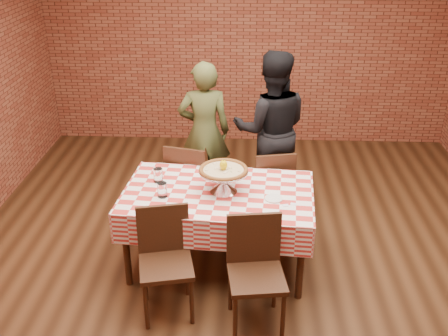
{
  "coord_description": "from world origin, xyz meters",
  "views": [
    {
      "loc": [
        -0.02,
        -3.98,
        2.95
      ],
      "look_at": [
        -0.21,
        0.13,
        0.93
      ],
      "focal_mm": 41.72,
      "sensor_mm": 36.0,
      "label": 1
    }
  ],
  "objects_px": {
    "chair_far_right": "(270,187)",
    "diner_black": "(271,129)",
    "table": "(218,228)",
    "pizza": "(223,170)",
    "chair_near_right": "(257,278)",
    "diner_olive": "(204,132)",
    "water_glass_right": "(158,175)",
    "chair_near_left": "(166,266)",
    "pizza_stand": "(223,181)",
    "condiment_caddy": "(225,169)",
    "water_glass_left": "(162,190)",
    "chair_far_left": "(192,182)"
  },
  "relations": [
    {
      "from": "pizza_stand",
      "to": "water_glass_right",
      "type": "distance_m",
      "value": 0.62
    },
    {
      "from": "table",
      "to": "pizza",
      "type": "xyz_separation_m",
      "value": [
        0.05,
        0.01,
        0.58
      ]
    },
    {
      "from": "pizza_stand",
      "to": "diner_olive",
      "type": "xyz_separation_m",
      "value": [
        -0.27,
        1.29,
        -0.07
      ]
    },
    {
      "from": "water_glass_left",
      "to": "diner_olive",
      "type": "bearing_deg",
      "value": 80.13
    },
    {
      "from": "chair_near_left",
      "to": "diner_black",
      "type": "relative_size",
      "value": 0.52
    },
    {
      "from": "chair_near_right",
      "to": "table",
      "type": "bearing_deg",
      "value": 105.06
    },
    {
      "from": "pizza_stand",
      "to": "diner_black",
      "type": "xyz_separation_m",
      "value": [
        0.46,
        1.22,
        0.0
      ]
    },
    {
      "from": "chair_near_right",
      "to": "chair_far_left",
      "type": "distance_m",
      "value": 1.68
    },
    {
      "from": "chair_near_right",
      "to": "diner_olive",
      "type": "height_order",
      "value": "diner_olive"
    },
    {
      "from": "diner_olive",
      "to": "water_glass_right",
      "type": "bearing_deg",
      "value": 67.67
    },
    {
      "from": "water_glass_left",
      "to": "water_glass_right",
      "type": "bearing_deg",
      "value": 106.09
    },
    {
      "from": "pizza_stand",
      "to": "pizza",
      "type": "relative_size",
      "value": 1.03
    },
    {
      "from": "water_glass_left",
      "to": "chair_far_left",
      "type": "bearing_deg",
      "value": 79.72
    },
    {
      "from": "chair_far_left",
      "to": "diner_olive",
      "type": "distance_m",
      "value": 0.65
    },
    {
      "from": "pizza_stand",
      "to": "diner_olive",
      "type": "relative_size",
      "value": 0.28
    },
    {
      "from": "chair_near_right",
      "to": "chair_far_right",
      "type": "distance_m",
      "value": 1.51
    },
    {
      "from": "water_glass_right",
      "to": "chair_near_left",
      "type": "distance_m",
      "value": 0.94
    },
    {
      "from": "diner_black",
      "to": "pizza",
      "type": "bearing_deg",
      "value": 68.28
    },
    {
      "from": "chair_near_left",
      "to": "diner_olive",
      "type": "relative_size",
      "value": 0.57
    },
    {
      "from": "table",
      "to": "chair_near_left",
      "type": "height_order",
      "value": "chair_near_left"
    },
    {
      "from": "water_glass_left",
      "to": "chair_far_left",
      "type": "relative_size",
      "value": 0.14
    },
    {
      "from": "water_glass_right",
      "to": "chair_far_left",
      "type": "relative_size",
      "value": 0.14
    },
    {
      "from": "water_glass_left",
      "to": "diner_olive",
      "type": "distance_m",
      "value": 1.44
    },
    {
      "from": "pizza",
      "to": "diner_olive",
      "type": "distance_m",
      "value": 1.33
    },
    {
      "from": "water_glass_left",
      "to": "diner_black",
      "type": "distance_m",
      "value": 1.66
    },
    {
      "from": "chair_near_right",
      "to": "chair_far_left",
      "type": "height_order",
      "value": "chair_far_left"
    },
    {
      "from": "water_glass_right",
      "to": "chair_near_left",
      "type": "xyz_separation_m",
      "value": [
        0.18,
        -0.84,
        -0.38
      ]
    },
    {
      "from": "water_glass_right",
      "to": "chair_far_left",
      "type": "height_order",
      "value": "chair_far_left"
    },
    {
      "from": "chair_far_right",
      "to": "diner_black",
      "type": "height_order",
      "value": "diner_black"
    },
    {
      "from": "chair_near_right",
      "to": "diner_olive",
      "type": "relative_size",
      "value": 0.57
    },
    {
      "from": "table",
      "to": "condiment_caddy",
      "type": "distance_m",
      "value": 0.55
    },
    {
      "from": "water_glass_right",
      "to": "chair_far_left",
      "type": "xyz_separation_m",
      "value": [
        0.24,
        0.59,
        -0.37
      ]
    },
    {
      "from": "pizza_stand",
      "to": "chair_near_left",
      "type": "xyz_separation_m",
      "value": [
        -0.42,
        -0.69,
        -0.41
      ]
    },
    {
      "from": "chair_near_left",
      "to": "chair_far_left",
      "type": "relative_size",
      "value": 0.98
    },
    {
      "from": "condiment_caddy",
      "to": "chair_near_left",
      "type": "bearing_deg",
      "value": -98.85
    },
    {
      "from": "water_glass_right",
      "to": "chair_near_left",
      "type": "relative_size",
      "value": 0.15
    },
    {
      "from": "diner_black",
      "to": "chair_far_right",
      "type": "bearing_deg",
      "value": 87.79
    },
    {
      "from": "pizza",
      "to": "chair_near_right",
      "type": "xyz_separation_m",
      "value": [
        0.29,
        -0.81,
        -0.51
      ]
    },
    {
      "from": "diner_olive",
      "to": "pizza",
      "type": "bearing_deg",
      "value": 95.5
    },
    {
      "from": "chair_near_left",
      "to": "table",
      "type": "bearing_deg",
      "value": 48.95
    },
    {
      "from": "table",
      "to": "chair_far_right",
      "type": "height_order",
      "value": "chair_far_right"
    },
    {
      "from": "pizza_stand",
      "to": "condiment_caddy",
      "type": "bearing_deg",
      "value": 90.2
    },
    {
      "from": "chair_far_right",
      "to": "diner_olive",
      "type": "bearing_deg",
      "value": -51.12
    },
    {
      "from": "water_glass_right",
      "to": "diner_olive",
      "type": "xyz_separation_m",
      "value": [
        0.33,
        1.14,
        -0.03
      ]
    },
    {
      "from": "pizza",
      "to": "water_glass_left",
      "type": "bearing_deg",
      "value": -166.21
    },
    {
      "from": "condiment_caddy",
      "to": "chair_near_right",
      "type": "height_order",
      "value": "chair_near_right"
    },
    {
      "from": "water_glass_right",
      "to": "diner_black",
      "type": "xyz_separation_m",
      "value": [
        1.05,
        1.07,
        0.03
      ]
    },
    {
      "from": "table",
      "to": "pizza",
      "type": "height_order",
      "value": "pizza"
    },
    {
      "from": "water_glass_right",
      "to": "condiment_caddy",
      "type": "distance_m",
      "value": 0.62
    },
    {
      "from": "pizza",
      "to": "chair_near_right",
      "type": "relative_size",
      "value": 0.47
    }
  ]
}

